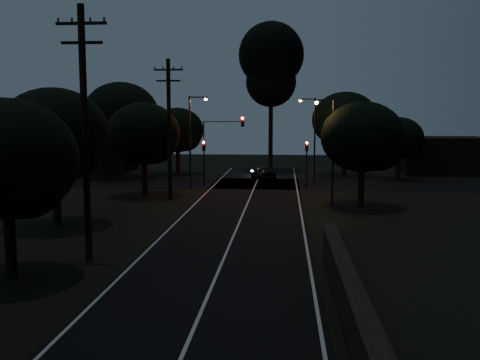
{
  "coord_description": "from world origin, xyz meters",
  "views": [
    {
      "loc": [
        2.64,
        -7.58,
        6.3
      ],
      "look_at": [
        0.0,
        24.0,
        2.5
      ],
      "focal_mm": 40.0,
      "sensor_mm": 36.0,
      "label": 1
    }
  ],
  "objects_px": {
    "signal_mast": "(222,138)",
    "car": "(263,173)",
    "utility_pole_mid": "(85,129)",
    "streetlight_b": "(313,134)",
    "tall_pine": "(271,64)",
    "signal_right": "(307,155)",
    "utility_pole_far": "(169,127)",
    "streetlight_c": "(331,144)",
    "streetlight_a": "(192,135)",
    "signal_left": "(204,155)"
  },
  "relations": [
    {
      "from": "signal_mast",
      "to": "car",
      "type": "xyz_separation_m",
      "value": [
        3.46,
        5.39,
        -3.66
      ]
    },
    {
      "from": "utility_pole_mid",
      "to": "streetlight_b",
      "type": "height_order",
      "value": "utility_pole_mid"
    },
    {
      "from": "tall_pine",
      "to": "signal_right",
      "type": "distance_m",
      "value": 18.11
    },
    {
      "from": "utility_pole_far",
      "to": "streetlight_b",
      "type": "height_order",
      "value": "utility_pole_far"
    },
    {
      "from": "signal_right",
      "to": "streetlight_b",
      "type": "bearing_deg",
      "value": 80.0
    },
    {
      "from": "signal_right",
      "to": "streetlight_c",
      "type": "height_order",
      "value": "streetlight_c"
    },
    {
      "from": "tall_pine",
      "to": "streetlight_b",
      "type": "relative_size",
      "value": 2.13
    },
    {
      "from": "signal_mast",
      "to": "streetlight_b",
      "type": "relative_size",
      "value": 0.78
    },
    {
      "from": "car",
      "to": "tall_pine",
      "type": "bearing_deg",
      "value": -113.23
    },
    {
      "from": "utility_pole_mid",
      "to": "tall_pine",
      "type": "distance_m",
      "value": 41.13
    },
    {
      "from": "utility_pole_far",
      "to": "streetlight_b",
      "type": "xyz_separation_m",
      "value": [
        11.31,
        12.0,
        -0.85
      ]
    },
    {
      "from": "tall_pine",
      "to": "streetlight_a",
      "type": "relative_size",
      "value": 2.13
    },
    {
      "from": "signal_left",
      "to": "utility_pole_far",
      "type": "bearing_deg",
      "value": -99.94
    },
    {
      "from": "streetlight_c",
      "to": "streetlight_a",
      "type": "bearing_deg",
      "value": 144.31
    },
    {
      "from": "utility_pole_far",
      "to": "streetlight_c",
      "type": "relative_size",
      "value": 1.4
    },
    {
      "from": "tall_pine",
      "to": "signal_mast",
      "type": "bearing_deg",
      "value": -104.62
    },
    {
      "from": "streetlight_a",
      "to": "streetlight_c",
      "type": "relative_size",
      "value": 1.07
    },
    {
      "from": "tall_pine",
      "to": "streetlight_a",
      "type": "bearing_deg",
      "value": -110.36
    },
    {
      "from": "signal_left",
      "to": "utility_pole_mid",
      "type": "bearing_deg",
      "value": -93.21
    },
    {
      "from": "utility_pole_far",
      "to": "signal_right",
      "type": "height_order",
      "value": "utility_pole_far"
    },
    {
      "from": "utility_pole_far",
      "to": "tall_pine",
      "type": "distance_m",
      "value": 24.99
    },
    {
      "from": "utility_pole_mid",
      "to": "signal_mast",
      "type": "height_order",
      "value": "utility_pole_mid"
    },
    {
      "from": "utility_pole_mid",
      "to": "signal_left",
      "type": "relative_size",
      "value": 2.68
    },
    {
      "from": "streetlight_c",
      "to": "streetlight_b",
      "type": "bearing_deg",
      "value": 92.14
    },
    {
      "from": "tall_pine",
      "to": "utility_pole_far",
      "type": "bearing_deg",
      "value": -106.93
    },
    {
      "from": "signal_right",
      "to": "streetlight_b",
      "type": "xyz_separation_m",
      "value": [
        0.71,
        4.01,
        1.8
      ]
    },
    {
      "from": "streetlight_a",
      "to": "car",
      "type": "xyz_separation_m",
      "value": [
        5.85,
        7.38,
        -3.96
      ]
    },
    {
      "from": "utility_pole_far",
      "to": "signal_right",
      "type": "relative_size",
      "value": 2.56
    },
    {
      "from": "utility_pole_far",
      "to": "streetlight_b",
      "type": "distance_m",
      "value": 16.51
    },
    {
      "from": "utility_pole_far",
      "to": "tall_pine",
      "type": "xyz_separation_m",
      "value": [
        7.0,
        23.0,
        6.81
      ]
    },
    {
      "from": "streetlight_b",
      "to": "car",
      "type": "distance_m",
      "value": 6.34
    },
    {
      "from": "streetlight_a",
      "to": "signal_left",
      "type": "bearing_deg",
      "value": 70.41
    },
    {
      "from": "utility_pole_mid",
      "to": "utility_pole_far",
      "type": "height_order",
      "value": "utility_pole_mid"
    },
    {
      "from": "tall_pine",
      "to": "signal_mast",
      "type": "distance_m",
      "value": 17.43
    },
    {
      "from": "utility_pole_mid",
      "to": "streetlight_a",
      "type": "height_order",
      "value": "utility_pole_mid"
    },
    {
      "from": "car",
      "to": "streetlight_c",
      "type": "bearing_deg",
      "value": 88.42
    },
    {
      "from": "signal_mast",
      "to": "car",
      "type": "relative_size",
      "value": 1.57
    },
    {
      "from": "utility_pole_mid",
      "to": "signal_left",
      "type": "distance_m",
      "value": 25.19
    },
    {
      "from": "utility_pole_mid",
      "to": "utility_pole_far",
      "type": "xyz_separation_m",
      "value": [
        0.0,
        17.0,
        -0.25
      ]
    },
    {
      "from": "signal_left",
      "to": "car",
      "type": "bearing_deg",
      "value": 46.33
    },
    {
      "from": "signal_right",
      "to": "utility_pole_far",
      "type": "bearing_deg",
      "value": -143.0
    },
    {
      "from": "tall_pine",
      "to": "car",
      "type": "xyz_separation_m",
      "value": [
        -0.45,
        -9.62,
        -11.62
      ]
    },
    {
      "from": "tall_pine",
      "to": "car",
      "type": "height_order",
      "value": "tall_pine"
    },
    {
      "from": "signal_right",
      "to": "signal_left",
      "type": "bearing_deg",
      "value": 180.0
    },
    {
      "from": "streetlight_a",
      "to": "car",
      "type": "distance_m",
      "value": 10.22
    },
    {
      "from": "utility_pole_far",
      "to": "streetlight_c",
      "type": "height_order",
      "value": "utility_pole_far"
    },
    {
      "from": "utility_pole_far",
      "to": "streetlight_a",
      "type": "xyz_separation_m",
      "value": [
        0.69,
        6.0,
        -0.85
      ]
    },
    {
      "from": "streetlight_b",
      "to": "utility_pole_mid",
      "type": "bearing_deg",
      "value": -111.3
    },
    {
      "from": "utility_pole_mid",
      "to": "signal_mast",
      "type": "bearing_deg",
      "value": 82.96
    },
    {
      "from": "utility_pole_far",
      "to": "car",
      "type": "bearing_deg",
      "value": 63.93
    }
  ]
}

